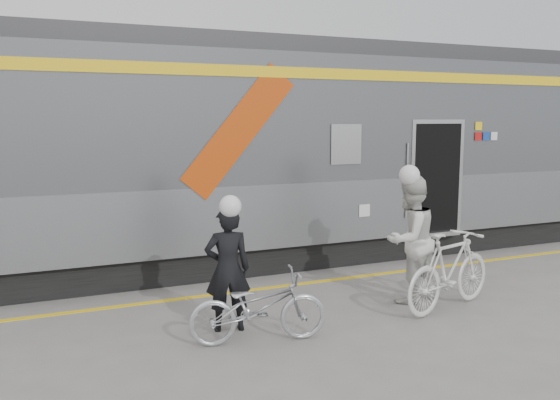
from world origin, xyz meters
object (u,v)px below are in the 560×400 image
bicycle_left (258,307)px  woman (410,239)px  man (228,269)px  bicycle_right (450,270)px

bicycle_left → woman: 2.77m
man → woman: (2.85, 0.08, 0.13)m
woman → bicycle_right: bearing=102.4°
bicycle_left → bicycle_right: size_ratio=0.89×
man → bicycle_right: 3.20m
man → woman: bearing=-167.5°
bicycle_right → woman: bearing=12.4°
bicycle_left → woman: (2.65, 0.63, 0.49)m
bicycle_left → woman: woman is taller
man → bicycle_left: man is taller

